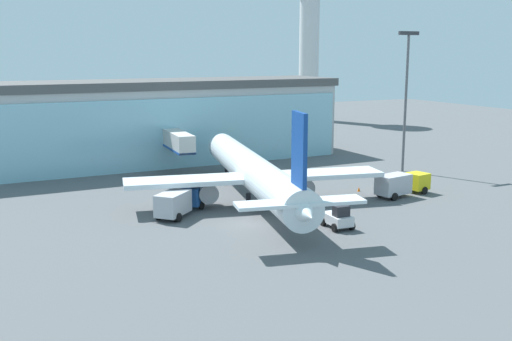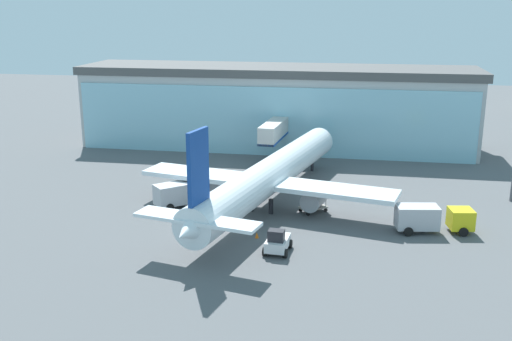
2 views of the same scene
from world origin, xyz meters
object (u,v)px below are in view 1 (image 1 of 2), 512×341
jet_bridge (176,141)px  airplane (254,172)px  pushback_tug (338,218)px  safety_cone_nose (299,220)px  baggage_cart (297,195)px  catering_truck (179,201)px  safety_cone_wingtip (359,189)px  apron_light_mast (406,90)px  control_tower (309,23)px  fuel_truck (401,183)px

jet_bridge → airplane: airplane is taller
pushback_tug → safety_cone_nose: 3.94m
jet_bridge → baggage_cart: size_ratio=3.75×
catering_truck → safety_cone_wingtip: 22.74m
apron_light_mast → safety_cone_wingtip: bearing=-149.3°
control_tower → airplane: (-48.26, -69.50, -19.93)m
catering_truck → apron_light_mast: bearing=-30.2°
pushback_tug → control_tower: bearing=-26.0°
fuel_truck → safety_cone_nose: fuel_truck is taller
baggage_cart → safety_cone_nose: size_ratio=5.75×
airplane → baggage_cart: 5.81m
catering_truck → fuel_truck: size_ratio=0.90×
safety_cone_nose → fuel_truck: bearing=16.1°
jet_bridge → airplane: 19.74m
baggage_cart → pushback_tug: pushback_tug is taller
jet_bridge → apron_light_mast: bearing=-109.7°
jet_bridge → control_tower: 73.58m
safety_cone_wingtip → baggage_cart: bearing=-177.9°
jet_bridge → catering_truck: jet_bridge is taller
apron_light_mast → airplane: apron_light_mast is taller
fuel_truck → baggage_cart: bearing=152.4°
jet_bridge → pushback_tug: (5.30, -31.86, -3.47)m
control_tower → fuel_truck: bearing=-113.1°
pushback_tug → baggage_cart: bearing=-7.1°
jet_bridge → baggage_cart: (7.34, -20.46, -3.95)m
apron_light_mast → catering_truck: 37.72m
catering_truck → baggage_cart: 14.03m
safety_cone_wingtip → jet_bridge: bearing=128.5°
jet_bridge → catering_truck: 22.16m
fuel_truck → catering_truck: bearing=162.8°
control_tower → pushback_tug: size_ratio=11.31×
control_tower → safety_cone_nose: control_tower is taller
baggage_cart → safety_cone_wingtip: size_ratio=5.75×
pushback_tug → safety_cone_wingtip: bearing=-39.5°
control_tower → catering_truck: control_tower is taller
jet_bridge → control_tower: bearing=-41.5°
baggage_cart → safety_cone_wingtip: 8.72m
safety_cone_wingtip → safety_cone_nose: bearing=-146.6°
apron_light_mast → safety_cone_nose: size_ratio=34.73×
catering_truck → safety_cone_nose: 12.44m
control_tower → apron_light_mast: bearing=-109.3°
airplane → jet_bridge: bearing=18.8°
control_tower → fuel_truck: (-31.57, -74.09, -21.86)m
airplane → safety_cone_wingtip: (13.67, -0.57, -3.12)m
jet_bridge → apron_light_mast: size_ratio=0.62×
airplane → catering_truck: size_ratio=5.77×
baggage_cart → pushback_tug: size_ratio=0.96×
control_tower → pushback_tug: bearing=-119.0°
pushback_tug → catering_truck: bearing=50.6°
jet_bridge → safety_cone_wingtip: size_ratio=21.58×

